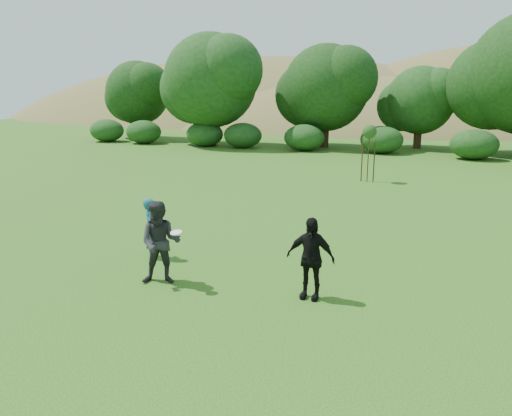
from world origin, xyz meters
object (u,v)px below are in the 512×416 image
Objects in this scene: sapling at (369,133)px; player_black at (310,258)px; player_grey at (161,243)px; player_teal at (151,228)px.

player_black is at bearing -86.24° from sapling.
sapling is at bearing 59.21° from player_grey.
player_teal is 0.58× the size of sapling.
player_teal is 1.99m from player_grey.
sapling reaches higher than player_grey.
sapling is (-0.99, 15.05, 1.50)m from player_black.
player_grey is (1.24, -1.55, 0.17)m from player_teal.
player_black is 15.15m from sapling.
sapling is (3.78, 13.90, 1.59)m from player_teal.
player_grey is at bearing -99.34° from sapling.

